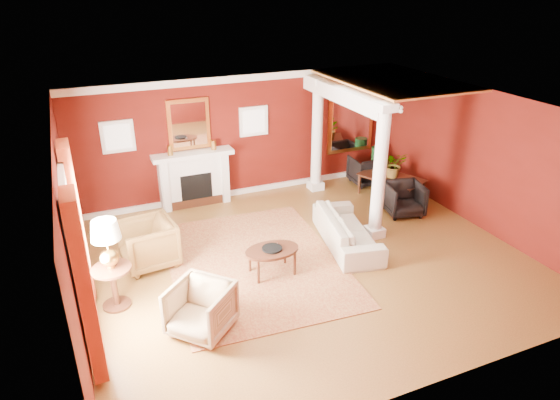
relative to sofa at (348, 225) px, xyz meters
name	(u,v)px	position (x,y,z in m)	size (l,w,h in m)	color
ground	(307,260)	(-1.00, -0.23, -0.42)	(8.00, 8.00, 0.00)	brown
room_shell	(309,160)	(-1.00, -0.23, 1.59)	(8.04, 7.04, 2.92)	#57110C
fireplace	(194,178)	(-2.30, 3.08, 0.22)	(1.85, 0.42, 1.29)	white
overmantel_mirror	(189,124)	(-2.30, 3.22, 1.48)	(0.95, 0.07, 1.15)	#EAA045
flank_window_left	(118,137)	(-3.85, 3.23, 1.38)	(0.70, 0.07, 0.70)	white
flank_window_right	(254,121)	(-0.75, 3.23, 1.38)	(0.70, 0.07, 0.70)	white
left_window	(79,250)	(-4.90, -0.83, 1.00)	(0.21, 2.55, 2.60)	white
column_front	(380,172)	(0.70, 0.07, 1.00)	(0.36, 0.36, 2.80)	white
column_back	(317,135)	(0.70, 2.77, 1.00)	(0.36, 0.36, 2.80)	white
header_beam	(342,95)	(0.70, 1.67, 2.20)	(0.30, 3.20, 0.32)	white
amber_ceiling	(393,80)	(1.85, 1.52, 2.45)	(2.30, 3.40, 0.04)	#EC9445
dining_mirror	(351,120)	(1.90, 3.22, 1.13)	(1.30, 0.07, 1.70)	#EAA045
chandelier	(391,108)	(1.90, 1.57, 1.82)	(0.60, 0.62, 0.75)	gold
crown_trim	(242,78)	(-1.00, 3.23, 2.40)	(8.00, 0.08, 0.16)	white
base_trim	(246,191)	(-1.00, 3.23, -0.36)	(8.00, 0.08, 0.12)	white
rug	(254,262)	(-1.97, 0.05, -0.42)	(3.10, 4.13, 0.02)	maroon
sofa	(348,225)	(0.00, 0.00, 0.00)	(2.17, 0.63, 0.85)	beige
armchair_leopard	(148,241)	(-3.77, 0.78, 0.06)	(0.94, 0.88, 0.97)	black
armchair_stripe	(200,307)	(-3.38, -1.47, 0.01)	(0.85, 0.79, 0.87)	tan
coffee_table	(272,252)	(-1.79, -0.41, 0.03)	(0.99, 0.99, 0.50)	#321A0D
coffee_book	(272,243)	(-1.77, -0.37, 0.18)	(0.15, 0.02, 0.20)	#321A0D
side_table	(108,250)	(-4.50, -0.31, 0.63)	(0.62, 0.62, 1.56)	#321A0D
dining_table	(392,181)	(2.17, 1.62, -0.01)	(1.50, 0.53, 0.84)	#321A0D
dining_chair_near	(404,197)	(1.87, 0.71, -0.02)	(0.79, 0.74, 0.81)	black
dining_chair_far	(366,169)	(2.07, 2.59, -0.03)	(0.77, 0.72, 0.79)	black
green_urn	(377,166)	(2.50, 2.77, -0.08)	(0.37, 0.37, 0.89)	#15431C
potted_plant	(395,155)	(2.17, 1.61, 0.66)	(0.56, 0.62, 0.48)	#26591E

